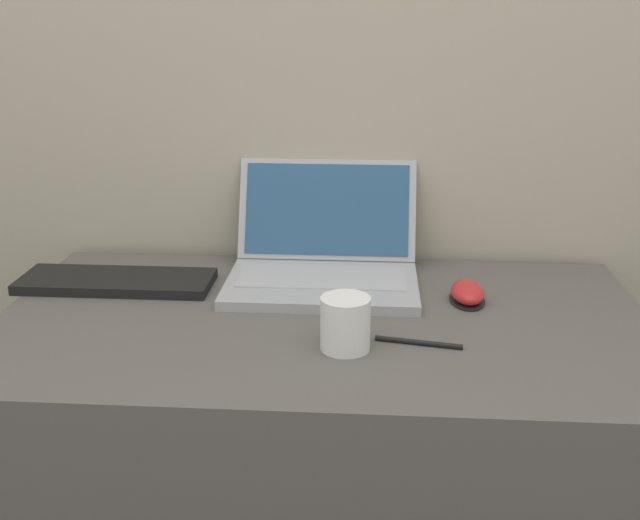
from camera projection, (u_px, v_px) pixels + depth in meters
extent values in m
cube|color=#BCB299|center=(335.00, 12.00, 1.54)|extent=(7.00, 0.04, 2.50)
cube|color=#5B5651|center=(322.00, 486.00, 1.48)|extent=(1.19, 0.67, 0.73)
cube|color=#ADADB2|center=(322.00, 285.00, 1.49)|extent=(0.38, 0.25, 0.02)
cube|color=#B7B7BC|center=(322.00, 277.00, 1.50)|extent=(0.33, 0.14, 0.00)
cube|color=#ADADB2|center=(327.00, 210.00, 1.61)|extent=(0.38, 0.10, 0.20)
cube|color=#2D567F|center=(327.00, 209.00, 1.61)|extent=(0.35, 0.08, 0.18)
cylinder|color=white|center=(345.00, 323.00, 1.23)|extent=(0.08, 0.08, 0.09)
cylinder|color=black|center=(346.00, 300.00, 1.21)|extent=(0.07, 0.07, 0.01)
ellipsoid|color=black|center=(467.00, 299.00, 1.44)|extent=(0.07, 0.11, 0.01)
ellipsoid|color=red|center=(468.00, 292.00, 1.43)|extent=(0.06, 0.11, 0.04)
cube|color=black|center=(117.00, 281.00, 1.51)|extent=(0.39, 0.14, 0.02)
cylinder|color=black|center=(418.00, 342.00, 1.25)|extent=(0.15, 0.04, 0.01)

